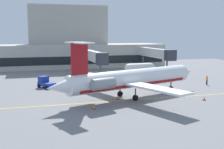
{
  "coord_description": "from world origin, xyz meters",
  "views": [
    {
      "loc": [
        -14.18,
        -43.31,
        10.17
      ],
      "look_at": [
        0.73,
        6.17,
        3.0
      ],
      "focal_mm": 47.67,
      "sensor_mm": 36.0,
      "label": 1
    }
  ],
  "objects_px": {
    "regional_jet": "(131,79)",
    "marshaller": "(207,80)",
    "pushback_tractor": "(78,73)",
    "fuel_tank": "(140,67)",
    "baggage_tug": "(121,77)",
    "belt_loader": "(46,83)"
  },
  "relations": [
    {
      "from": "baggage_tug",
      "to": "pushback_tractor",
      "type": "xyz_separation_m",
      "value": [
        -7.9,
        7.47,
        0.11
      ]
    },
    {
      "from": "baggage_tug",
      "to": "fuel_tank",
      "type": "relative_size",
      "value": 0.47
    },
    {
      "from": "pushback_tractor",
      "to": "fuel_tank",
      "type": "height_order",
      "value": "fuel_tank"
    },
    {
      "from": "baggage_tug",
      "to": "belt_loader",
      "type": "distance_m",
      "value": 16.57
    },
    {
      "from": "regional_jet",
      "to": "fuel_tank",
      "type": "relative_size",
      "value": 3.35
    },
    {
      "from": "belt_loader",
      "to": "fuel_tank",
      "type": "xyz_separation_m",
      "value": [
        25.06,
        14.75,
        0.43
      ]
    },
    {
      "from": "belt_loader",
      "to": "pushback_tractor",
      "type": "bearing_deg",
      "value": 53.1
    },
    {
      "from": "belt_loader",
      "to": "marshaller",
      "type": "xyz_separation_m",
      "value": [
        31.05,
        -5.96,
        -0.04
      ]
    },
    {
      "from": "regional_jet",
      "to": "marshaller",
      "type": "xyz_separation_m",
      "value": [
        18.89,
        7.21,
        -2.16
      ]
    },
    {
      "from": "belt_loader",
      "to": "marshaller",
      "type": "relative_size",
      "value": 2.06
    },
    {
      "from": "marshaller",
      "to": "belt_loader",
      "type": "bearing_deg",
      "value": 169.13
    },
    {
      "from": "baggage_tug",
      "to": "pushback_tractor",
      "type": "bearing_deg",
      "value": 136.62
    },
    {
      "from": "pushback_tractor",
      "to": "fuel_tank",
      "type": "xyz_separation_m",
      "value": [
        16.78,
        3.71,
        0.43
      ]
    },
    {
      "from": "regional_jet",
      "to": "pushback_tractor",
      "type": "height_order",
      "value": "regional_jet"
    },
    {
      "from": "regional_jet",
      "to": "marshaller",
      "type": "bearing_deg",
      "value": 20.88
    },
    {
      "from": "pushback_tractor",
      "to": "belt_loader",
      "type": "bearing_deg",
      "value": -126.9
    },
    {
      "from": "baggage_tug",
      "to": "marshaller",
      "type": "bearing_deg",
      "value": -32.68
    },
    {
      "from": "regional_jet",
      "to": "belt_loader",
      "type": "distance_m",
      "value": 18.05
    },
    {
      "from": "fuel_tank",
      "to": "pushback_tractor",
      "type": "bearing_deg",
      "value": -167.53
    },
    {
      "from": "baggage_tug",
      "to": "belt_loader",
      "type": "bearing_deg",
      "value": -167.57
    },
    {
      "from": "regional_jet",
      "to": "pushback_tractor",
      "type": "relative_size",
      "value": 8.45
    },
    {
      "from": "pushback_tractor",
      "to": "fuel_tank",
      "type": "relative_size",
      "value": 0.4
    }
  ]
}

